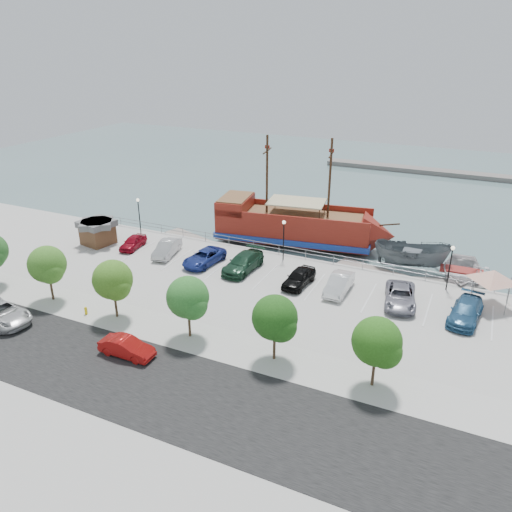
% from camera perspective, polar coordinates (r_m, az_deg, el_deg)
% --- Properties ---
extents(ground, '(160.00, 160.00, 0.00)m').
position_cam_1_polar(ground, '(46.71, 0.08, -4.47)').
color(ground, slate).
extents(land_slab, '(100.00, 58.00, 1.20)m').
position_cam_1_polar(land_slab, '(32.13, -16.90, -19.74)').
color(land_slab, '#B0AFAA').
rests_on(land_slab, ground).
extents(street, '(100.00, 8.00, 0.04)m').
position_cam_1_polar(street, '(34.59, -11.50, -14.20)').
color(street, black).
rests_on(street, land_slab).
extents(sidewalk, '(100.00, 4.00, 0.05)m').
position_cam_1_polar(sidewalk, '(38.59, -6.26, -9.42)').
color(sidewalk, '#B2B2AC').
rests_on(sidewalk, land_slab).
extents(seawall_railing, '(50.00, 0.06, 1.00)m').
position_cam_1_polar(seawall_railing, '(52.56, 3.66, 0.62)').
color(seawall_railing, gray).
rests_on(seawall_railing, land_slab).
extents(far_shore, '(40.00, 3.00, 0.80)m').
position_cam_1_polar(far_shore, '(95.20, 20.10, 9.00)').
color(far_shore, slate).
rests_on(far_shore, ground).
extents(pirate_ship, '(20.79, 8.51, 12.95)m').
position_cam_1_polar(pirate_ship, '(57.48, 5.80, 3.28)').
color(pirate_ship, maroon).
rests_on(pirate_ship, ground).
extents(patrol_boat, '(7.88, 3.73, 2.94)m').
position_cam_1_polar(patrol_boat, '(53.36, 17.35, -0.16)').
color(patrol_boat, '#586064').
rests_on(patrol_boat, ground).
extents(speedboat, '(5.71, 7.82, 1.58)m').
position_cam_1_polar(speedboat, '(53.03, 22.38, -1.86)').
color(speedboat, silver).
rests_on(speedboat, ground).
extents(dock_west, '(7.62, 4.39, 0.42)m').
position_cam_1_polar(dock_west, '(59.68, -7.48, 1.95)').
color(dock_west, gray).
rests_on(dock_west, ground).
extents(dock_mid, '(7.56, 3.82, 0.42)m').
position_cam_1_polar(dock_mid, '(52.17, 13.05, -1.74)').
color(dock_mid, gray).
rests_on(dock_mid, ground).
extents(dock_east, '(7.94, 4.99, 0.44)m').
position_cam_1_polar(dock_east, '(51.47, 20.39, -3.01)').
color(dock_east, slate).
rests_on(dock_east, ground).
extents(shed, '(3.84, 3.84, 2.69)m').
position_cam_1_polar(shed, '(57.90, -17.66, 2.69)').
color(shed, brown).
rests_on(shed, land_slab).
extents(canopy_tent, '(4.74, 4.74, 3.71)m').
position_cam_1_polar(canopy_tent, '(46.14, 25.63, -1.48)').
color(canopy_tent, slate).
rests_on(canopy_tent, land_slab).
extents(street_sedan, '(4.19, 1.52, 1.37)m').
position_cam_1_polar(street_sedan, '(37.41, -14.56, -10.07)').
color(street_sedan, '#B11311').
rests_on(street_sedan, street).
extents(fire_hydrant, '(0.25, 0.25, 0.72)m').
position_cam_1_polar(fire_hydrant, '(43.68, -18.87, -5.91)').
color(fire_hydrant, gold).
rests_on(fire_hydrant, sidewalk).
extents(lamp_post_left, '(0.36, 0.36, 4.28)m').
position_cam_1_polar(lamp_post_left, '(59.18, -13.26, 5.17)').
color(lamp_post_left, black).
rests_on(lamp_post_left, land_slab).
extents(lamp_post_mid, '(0.36, 0.36, 4.28)m').
position_cam_1_polar(lamp_post_mid, '(50.54, 3.18, 2.63)').
color(lamp_post_mid, black).
rests_on(lamp_post_mid, land_slab).
extents(lamp_post_right, '(0.36, 0.36, 4.28)m').
position_cam_1_polar(lamp_post_right, '(47.49, 21.38, -0.44)').
color(lamp_post_right, black).
rests_on(lamp_post_right, land_slab).
extents(tree_b, '(3.30, 3.20, 5.00)m').
position_cam_1_polar(tree_b, '(45.77, -22.69, -1.05)').
color(tree_b, '#473321').
rests_on(tree_b, sidewalk).
extents(tree_c, '(3.30, 3.20, 5.00)m').
position_cam_1_polar(tree_c, '(41.15, -15.96, -2.81)').
color(tree_c, '#473321').
rests_on(tree_c, sidewalk).
extents(tree_d, '(3.30, 3.20, 5.00)m').
position_cam_1_polar(tree_d, '(37.28, -7.67, -4.91)').
color(tree_d, '#473321').
rests_on(tree_d, sidewalk).
extents(tree_e, '(3.30, 3.20, 5.00)m').
position_cam_1_polar(tree_e, '(34.41, 2.34, -7.29)').
color(tree_e, '#473321').
rests_on(tree_e, sidewalk).
extents(tree_f, '(3.30, 3.20, 5.00)m').
position_cam_1_polar(tree_f, '(32.80, 13.85, -9.72)').
color(tree_f, '#473321').
rests_on(tree_f, sidewalk).
extents(parked_car_a, '(2.14, 4.18, 1.36)m').
position_cam_1_polar(parked_car_a, '(55.88, -13.87, 1.55)').
color(parked_car_a, maroon).
rests_on(parked_car_a, land_slab).
extents(parked_car_b, '(2.54, 4.94, 1.55)m').
position_cam_1_polar(parked_car_b, '(53.19, -10.15, 0.86)').
color(parked_car_b, '#AEAEAE').
rests_on(parked_car_b, land_slab).
extents(parked_car_c, '(3.00, 5.45, 1.45)m').
position_cam_1_polar(parked_car_c, '(50.59, -5.95, -0.16)').
color(parked_car_c, navy).
rests_on(parked_car_c, land_slab).
extents(parked_car_d, '(2.65, 5.86, 1.66)m').
position_cam_1_polar(parked_car_d, '(48.87, -1.48, -0.77)').
color(parked_car_d, '#183A27').
rests_on(parked_car_d, land_slab).
extents(parked_car_e, '(2.23, 4.71, 1.56)m').
position_cam_1_polar(parked_car_e, '(46.15, 4.93, -2.46)').
color(parked_car_e, black).
rests_on(parked_car_e, land_slab).
extents(parked_car_f, '(1.72, 4.83, 1.59)m').
position_cam_1_polar(parked_car_f, '(45.38, 9.47, -3.16)').
color(parked_car_f, white).
rests_on(parked_car_f, land_slab).
extents(parked_car_g, '(3.45, 5.84, 1.52)m').
position_cam_1_polar(parked_car_g, '(44.50, 16.16, -4.43)').
color(parked_car_g, gray).
rests_on(parked_car_g, land_slab).
extents(parked_car_h, '(2.84, 5.64, 1.57)m').
position_cam_1_polar(parked_car_h, '(43.84, 22.85, -5.84)').
color(parked_car_h, '#26537A').
rests_on(parked_car_h, land_slab).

